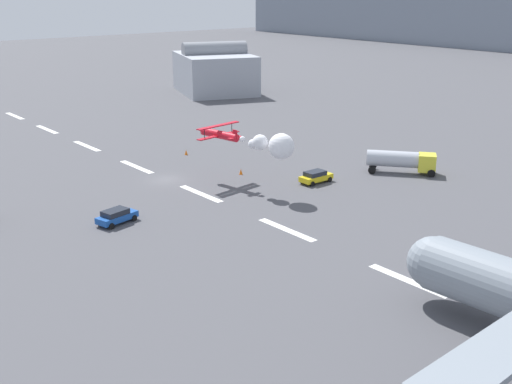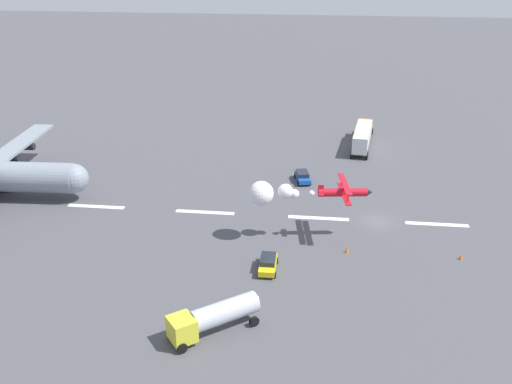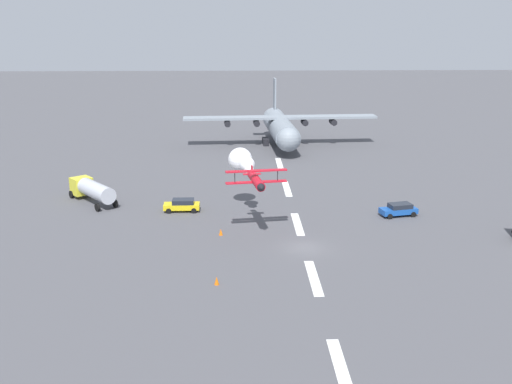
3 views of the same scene
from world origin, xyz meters
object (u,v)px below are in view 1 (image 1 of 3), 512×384
at_px(airport_staff_sedan, 316,176).
at_px(traffic_cone_near, 186,152).
at_px(fuel_tanker_truck, 402,160).
at_px(stunt_biplane_red, 269,144).
at_px(followme_car_yellow, 116,216).
at_px(traffic_cone_far, 241,172).

xyz_separation_m(airport_staff_sedan, traffic_cone_near, (-21.84, -4.86, -0.44)).
bearing_deg(fuel_tanker_truck, stunt_biplane_red, -102.18).
height_order(stunt_biplane_red, traffic_cone_near, stunt_biplane_red).
distance_m(followme_car_yellow, airport_staff_sedan, 26.24).
xyz_separation_m(fuel_tanker_truck, followme_car_yellow, (-6.64, -37.87, -0.93)).
height_order(fuel_tanker_truck, traffic_cone_near, fuel_tanker_truck).
bearing_deg(traffic_cone_far, stunt_biplane_red, -16.81).
bearing_deg(traffic_cone_far, followme_car_yellow, -73.74).
height_order(stunt_biplane_red, airport_staff_sedan, stunt_biplane_red).
height_order(airport_staff_sedan, traffic_cone_near, airport_staff_sedan).
xyz_separation_m(airport_staff_sedan, traffic_cone_far, (-8.84, -4.93, -0.44)).
height_order(traffic_cone_near, traffic_cone_far, same).
distance_m(traffic_cone_near, traffic_cone_far, 13.00).
height_order(followme_car_yellow, traffic_cone_far, followme_car_yellow).
distance_m(fuel_tanker_truck, traffic_cone_far, 21.10).
bearing_deg(airport_staff_sedan, traffic_cone_near, -167.46).
distance_m(stunt_biplane_red, fuel_tanker_truck, 20.22).
relative_size(followme_car_yellow, traffic_cone_near, 6.21).
height_order(stunt_biplane_red, followme_car_yellow, stunt_biplane_red).
distance_m(airport_staff_sedan, traffic_cone_near, 22.38).
relative_size(stunt_biplane_red, traffic_cone_near, 19.71).
relative_size(fuel_tanker_truck, traffic_cone_far, 11.22).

